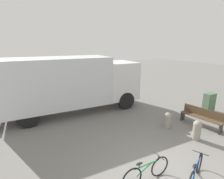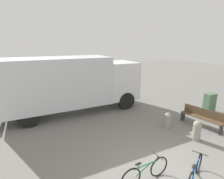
{
  "view_description": "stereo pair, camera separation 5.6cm",
  "coord_description": "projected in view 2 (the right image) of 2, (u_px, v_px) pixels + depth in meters",
  "views": [
    {
      "loc": [
        -3.42,
        -2.85,
        3.85
      ],
      "look_at": [
        0.53,
        4.25,
        1.69
      ],
      "focal_mm": 28.0,
      "sensor_mm": 36.0,
      "label": 1
    },
    {
      "loc": [
        -3.37,
        -2.88,
        3.85
      ],
      "look_at": [
        0.53,
        4.25,
        1.69
      ],
      "focal_mm": 28.0,
      "sensor_mm": 36.0,
      "label": 2
    }
  ],
  "objects": [
    {
      "name": "utility_box",
      "position": [
        210.0,
        103.0,
        10.0
      ],
      "size": [
        0.67,
        0.39,
        1.09
      ],
      "color": "#4C6B4C",
      "rests_on": "ground"
    },
    {
      "name": "bicycle_middle",
      "position": [
        195.0,
        172.0,
        4.9
      ],
      "size": [
        1.53,
        0.72,
        0.73
      ],
      "rotation": [
        0.0,
        0.0,
        0.4
      ],
      "color": "black",
      "rests_on": "ground"
    },
    {
      "name": "bollard_near_bench",
      "position": [
        197.0,
        130.0,
        7.09
      ],
      "size": [
        0.33,
        0.33,
        0.84
      ],
      "color": "gray",
      "rests_on": "ground"
    },
    {
      "name": "park_bench",
      "position": [
        202.0,
        117.0,
        8.27
      ],
      "size": [
        0.68,
        1.95,
        0.86
      ],
      "rotation": [
        0.0,
        0.0,
        1.72
      ],
      "color": "brown",
      "rests_on": "ground"
    },
    {
      "name": "bollard_far_bench",
      "position": [
        168.0,
        120.0,
        8.18
      ],
      "size": [
        0.35,
        0.35,
        0.73
      ],
      "color": "gray",
      "rests_on": "ground"
    },
    {
      "name": "bicycle_near",
      "position": [
        145.0,
        172.0,
        4.91
      ],
      "size": [
        1.65,
        0.44,
        0.73
      ],
      "rotation": [
        0.0,
        0.0,
        -0.01
      ],
      "color": "black",
      "rests_on": "ground"
    },
    {
      "name": "delivery_truck",
      "position": [
        72.0,
        82.0,
        9.75
      ],
      "size": [
        7.71,
        2.58,
        3.13
      ],
      "rotation": [
        0.0,
        0.0,
        -0.04
      ],
      "color": "silver",
      "rests_on": "ground"
    }
  ]
}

